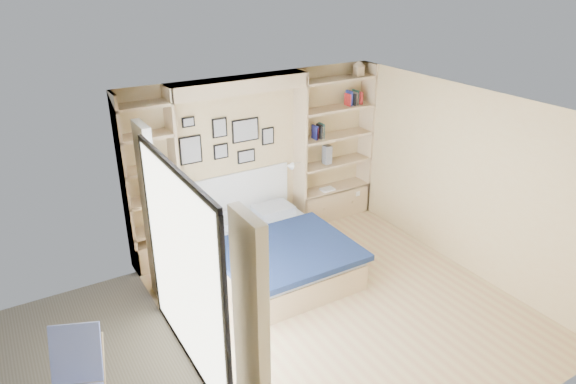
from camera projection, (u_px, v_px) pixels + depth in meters
ground at (340, 304)px, 6.44m from camera, size 4.50×4.50×0.00m
room_shell at (255, 190)px, 7.01m from camera, size 4.50×4.50×4.50m
bed at (273, 252)px, 7.05m from camera, size 1.75×2.21×1.07m
photo_gallery at (227, 140)px, 7.32m from camera, size 1.48×0.02×0.82m
reading_lamps at (244, 176)px, 7.42m from camera, size 1.92×0.12×0.15m
shelf_decor at (322, 121)px, 7.88m from camera, size 3.55×0.23×2.03m
deck_chair at (73, 380)px, 4.74m from camera, size 0.76×0.94×0.82m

